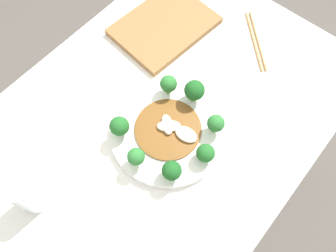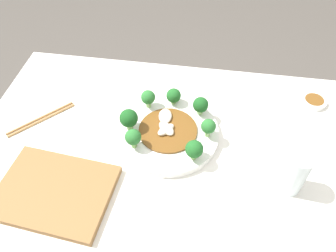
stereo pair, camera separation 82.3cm
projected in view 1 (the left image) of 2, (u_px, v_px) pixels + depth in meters
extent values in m
plane|color=#4C4742|center=(155.00, 198.00, 1.54)|extent=(8.00, 8.00, 0.00)
cube|color=silver|center=(152.00, 175.00, 1.18)|extent=(1.17, 0.74, 0.78)
cylinder|color=white|center=(168.00, 131.00, 0.82)|extent=(0.29, 0.29, 0.02)
cylinder|color=#7AAD5B|center=(168.00, 90.00, 0.84)|extent=(0.02, 0.02, 0.02)
sphere|color=#286B2D|center=(169.00, 84.00, 0.82)|extent=(0.04, 0.04, 0.04)
cylinder|color=#89B76B|center=(172.00, 174.00, 0.75)|extent=(0.02, 0.02, 0.02)
sphere|color=#19511E|center=(172.00, 171.00, 0.73)|extent=(0.05, 0.05, 0.05)
cylinder|color=#89B76B|center=(204.00, 157.00, 0.77)|extent=(0.02, 0.02, 0.01)
sphere|color=#1E5B23|center=(206.00, 153.00, 0.75)|extent=(0.04, 0.04, 0.04)
cylinder|color=#7AAD5B|center=(121.00, 131.00, 0.80)|extent=(0.02, 0.02, 0.02)
sphere|color=#1E5B23|center=(119.00, 126.00, 0.77)|extent=(0.05, 0.05, 0.05)
cylinder|color=#7AAD5B|center=(194.00, 97.00, 0.83)|extent=(0.02, 0.02, 0.02)
sphere|color=#19511E|center=(195.00, 90.00, 0.81)|extent=(0.05, 0.05, 0.05)
cylinder|color=#89B76B|center=(214.00, 128.00, 0.80)|extent=(0.01, 0.01, 0.02)
sphere|color=#286B2D|center=(216.00, 123.00, 0.77)|extent=(0.04, 0.04, 0.04)
cylinder|color=#89B76B|center=(137.00, 160.00, 0.76)|extent=(0.01, 0.01, 0.02)
sphere|color=#286B2D|center=(136.00, 157.00, 0.74)|extent=(0.04, 0.04, 0.04)
cylinder|color=brown|center=(168.00, 129.00, 0.81)|extent=(0.17, 0.17, 0.01)
ellipsoid|color=silver|center=(167.00, 124.00, 0.80)|extent=(0.06, 0.06, 0.02)
ellipsoid|color=beige|center=(169.00, 126.00, 0.80)|extent=(0.06, 0.06, 0.02)
ellipsoid|color=beige|center=(186.00, 134.00, 0.79)|extent=(0.04, 0.06, 0.02)
cylinder|color=silver|center=(27.00, 194.00, 0.70)|extent=(0.06, 0.06, 0.13)
cylinder|color=#AD7F4C|center=(258.00, 40.00, 0.95)|extent=(0.15, 0.16, 0.01)
cylinder|color=#AD7F4C|center=(254.00, 41.00, 0.95)|extent=(0.15, 0.16, 0.01)
cube|color=brown|center=(164.00, 26.00, 0.96)|extent=(0.30, 0.24, 0.02)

